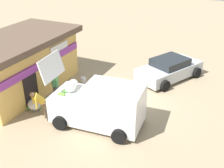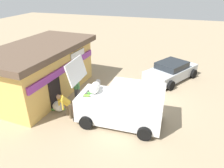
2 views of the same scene
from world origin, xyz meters
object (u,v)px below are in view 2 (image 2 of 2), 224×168
delivery_van (123,104)px  paint_bucket (98,82)px  customer_bending (65,103)px  parked_sedan (171,71)px  storefront_bar (42,69)px  unloaded_banana_pile (58,106)px  vendor_standing (77,86)px

delivery_van → paint_bucket: 4.31m
customer_bending → paint_bucket: customer_bending is taller
parked_sedan → customer_bending: 7.78m
delivery_van → customer_bending: (-0.54, 2.72, -0.13)m
storefront_bar → unloaded_banana_pile: bearing=-130.3°
storefront_bar → customer_bending: (-1.99, -2.50, -0.68)m
storefront_bar → customer_bending: 3.27m
vendor_standing → paint_bucket: size_ratio=5.62×
parked_sedan → vendor_standing: size_ratio=2.50×
delivery_van → unloaded_banana_pile: delivery_van is taller
vendor_standing → customer_bending: 1.58m
parked_sedan → customer_bending: size_ratio=3.15×
storefront_bar → vendor_standing: size_ratio=4.08×
parked_sedan → paint_bucket: 5.05m
parked_sedan → vendor_standing: bearing=134.3°
paint_bucket → parked_sedan: bearing=-62.6°
unloaded_banana_pile → paint_bucket: 3.57m
storefront_bar → unloaded_banana_pile: size_ratio=7.41×
customer_bending → paint_bucket: size_ratio=4.47×
parked_sedan → unloaded_banana_pile: parked_sedan is taller
storefront_bar → unloaded_banana_pile: 2.68m
storefront_bar → unloaded_banana_pile: (-1.52, -1.79, -1.27)m
storefront_bar → parked_sedan: bearing=-59.3°
unloaded_banana_pile → storefront_bar: bearing=49.7°
vendor_standing → unloaded_banana_pile: size_ratio=1.82×
parked_sedan → unloaded_banana_pile: size_ratio=4.55×
parked_sedan → customer_bending: customer_bending is taller
storefront_bar → vendor_standing: (-0.43, -2.36, -0.51)m
customer_bending → paint_bucket: (3.93, -0.18, -0.67)m
vendor_standing → customer_bending: (-1.57, -0.14, -0.17)m
parked_sedan → vendor_standing: 6.70m
storefront_bar → paint_bucket: (1.93, -2.68, -1.36)m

